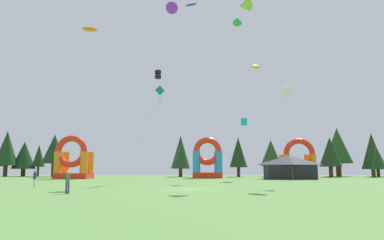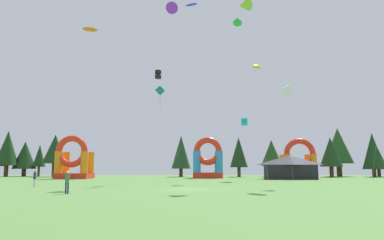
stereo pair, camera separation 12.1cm
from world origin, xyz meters
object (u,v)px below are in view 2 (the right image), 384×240
(festival_tent, at_px, (290,167))
(kite_black_box, at_px, (158,75))
(person_left_edge, at_px, (35,177))
(inflatable_red_slide, at_px, (299,163))
(person_far_side, at_px, (67,180))
(kite_teal_diamond, at_px, (160,91))
(kite_blue_parafoil, at_px, (191,5))
(kite_green_delta, at_px, (238,20))
(kite_orange_parafoil, at_px, (90,30))
(inflatable_yellow_castle, at_px, (208,163))
(kite_lime_delta, at_px, (244,5))
(inflatable_orange_dome, at_px, (73,162))
(kite_yellow_parafoil, at_px, (257,67))
(kite_purple_delta, at_px, (171,9))
(kite_white_delta, at_px, (284,90))
(kite_cyan_box, at_px, (244,122))

(festival_tent, bearing_deg, kite_black_box, -146.33)
(person_left_edge, height_order, inflatable_red_slide, inflatable_red_slide)
(person_far_side, bearing_deg, kite_teal_diamond, -139.79)
(kite_blue_parafoil, xyz_separation_m, kite_green_delta, (7.36, 3.00, -1.27))
(kite_orange_parafoil, xyz_separation_m, kite_blue_parafoil, (15.87, -0.58, 3.48))
(inflatable_yellow_castle, bearing_deg, kite_lime_delta, -81.83)
(person_far_side, bearing_deg, person_left_edge, -92.05)
(kite_blue_parafoil, bearing_deg, inflatable_orange_dome, 156.96)
(kite_blue_parafoil, height_order, kite_yellow_parafoil, kite_blue_parafoil)
(kite_blue_parafoil, height_order, festival_tent, kite_blue_parafoil)
(kite_teal_diamond, bearing_deg, kite_blue_parafoil, 51.00)
(kite_purple_delta, relative_size, festival_tent, 2.94)
(kite_purple_delta, xyz_separation_m, kite_black_box, (-1.87, 2.11, -8.11))
(kite_blue_parafoil, relative_size, person_far_side, 16.15)
(kite_green_delta, distance_m, festival_tent, 25.33)
(kite_yellow_parafoil, bearing_deg, person_far_side, -119.38)
(kite_yellow_parafoil, distance_m, person_left_edge, 40.33)
(kite_orange_parafoil, xyz_separation_m, kite_yellow_parafoil, (26.85, 7.39, -4.13))
(kite_purple_delta, relative_size, inflatable_red_slide, 3.20)
(kite_purple_delta, relative_size, kite_white_delta, 2.15)
(kite_lime_delta, relative_size, festival_tent, 2.66)
(kite_blue_parafoil, relative_size, festival_tent, 3.48)
(kite_purple_delta, bearing_deg, kite_white_delta, -27.61)
(kite_purple_delta, distance_m, inflatable_yellow_castle, 30.01)
(kite_purple_delta, bearing_deg, inflatable_red_slide, 47.17)
(person_left_edge, bearing_deg, inflatable_yellow_castle, -104.70)
(kite_white_delta, distance_m, kite_green_delta, 24.15)
(kite_white_delta, bearing_deg, kite_teal_diamond, 144.52)
(kite_teal_diamond, bearing_deg, kite_cyan_box, 20.98)
(kite_orange_parafoil, height_order, person_far_side, kite_orange_parafoil)
(kite_blue_parafoil, relative_size, inflatable_yellow_castle, 3.69)
(kite_cyan_box, bearing_deg, inflatable_orange_dome, 161.93)
(kite_orange_parafoil, relative_size, inflatable_red_slide, 3.30)
(kite_yellow_parafoil, xyz_separation_m, inflatable_yellow_castle, (-8.46, 5.78, -16.36))
(kite_lime_delta, relative_size, kite_cyan_box, 2.32)
(kite_orange_parafoil, xyz_separation_m, person_far_side, (7.68, -26.66, -22.30))
(kite_teal_diamond, bearing_deg, kite_purple_delta, -64.25)
(kite_purple_delta, relative_size, person_far_side, 13.66)
(kite_blue_parafoil, height_order, inflatable_yellow_castle, kite_blue_parafoil)
(inflatable_red_slide, bearing_deg, kite_cyan_box, -127.37)
(inflatable_yellow_castle, bearing_deg, inflatable_orange_dome, -167.86)
(inflatable_yellow_castle, xyz_separation_m, festival_tent, (13.29, -6.98, -0.88))
(kite_black_box, bearing_deg, kite_blue_parafoil, 57.50)
(person_far_side, bearing_deg, kite_yellow_parafoil, -158.06)
(person_far_side, bearing_deg, kite_blue_parafoil, -146.12)
(kite_teal_diamond, bearing_deg, kite_yellow_parafoil, 40.80)
(kite_orange_parafoil, relative_size, kite_yellow_parafoil, 1.19)
(kite_yellow_parafoil, xyz_separation_m, inflatable_orange_dome, (-31.61, 0.80, -16.39))
(kite_cyan_box, distance_m, kite_black_box, 14.48)
(kite_black_box, bearing_deg, person_far_side, -101.63)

